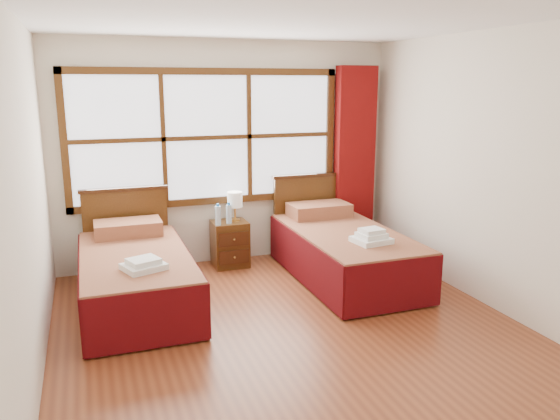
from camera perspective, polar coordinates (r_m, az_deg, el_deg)
name	(u,v)px	position (r m, az deg, el deg)	size (l,w,h in m)	color
floor	(297,336)	(4.79, 1.74, -13.03)	(4.50, 4.50, 0.00)	brown
ceiling	(299,16)	(4.33, 1.99, 19.60)	(4.50, 4.50, 0.00)	white
wall_back	(228,154)	(6.50, -5.47, 5.88)	(4.00, 4.00, 0.00)	silver
wall_left	(25,205)	(4.10, -25.12, 0.47)	(4.50, 4.50, 0.00)	silver
wall_right	(499,173)	(5.43, 21.93, 3.58)	(4.50, 4.50, 0.00)	silver
window	(207,138)	(6.38, -7.62, 7.50)	(3.16, 0.06, 1.56)	white
curtain	(354,160)	(6.95, 7.78, 5.21)	(0.50, 0.16, 2.30)	maroon
bed_left	(135,274)	(5.51, -14.88, -6.49)	(1.02, 2.04, 0.99)	#361A0B
bed_right	(343,250)	(6.08, 6.58, -4.19)	(1.05, 2.07, 1.02)	#361A0B
nightstand	(230,244)	(6.45, -5.25, -3.54)	(0.40, 0.40, 0.54)	#4A2A10
towels_left	(144,265)	(4.91, -14.05, -5.57)	(0.41, 0.39, 0.10)	white
towels_right	(371,237)	(5.56, 9.53, -2.81)	(0.38, 0.35, 0.15)	white
lamp	(235,200)	(6.37, -4.74, 1.01)	(0.18, 0.18, 0.34)	gold
bottle_near	(218,215)	(6.22, -6.49, -0.56)	(0.07, 0.07, 0.25)	silver
bottle_far	(229,214)	(6.28, -5.36, -0.41)	(0.06, 0.06, 0.24)	silver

